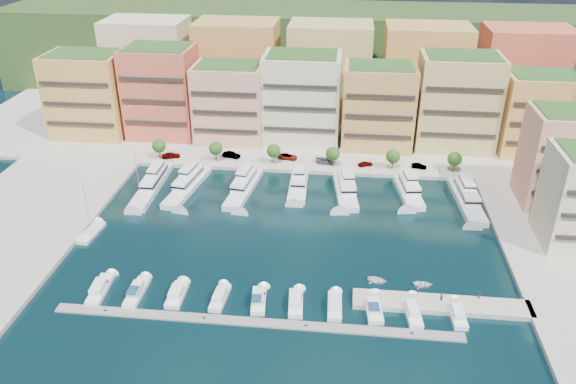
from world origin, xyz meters
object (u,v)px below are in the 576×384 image
Objects in this scene: cruiser_4 at (259,301)px; yacht_3 at (299,184)px; cruiser_9 at (457,315)px; tree_1 at (216,148)px; lamppost_1 at (236,156)px; car_4 at (365,164)px; yacht_2 at (244,186)px; yacht_0 at (153,183)px; lamppost_3 at (370,162)px; sailboat_1 at (91,233)px; cruiser_2 at (177,295)px; tree_2 at (274,151)px; tree_5 at (455,159)px; cruiser_0 at (100,290)px; car_3 at (326,161)px; yacht_4 at (345,189)px; cruiser_8 at (412,312)px; car_1 at (231,155)px; tree_0 at (159,146)px; lamppost_0 at (171,153)px; cruiser_5 at (296,303)px; cruiser_3 at (220,298)px; car_5 at (419,166)px; lamppost_4 at (440,165)px; car_2 at (288,157)px; tree_3 at (333,154)px; tender_2 at (423,284)px; person_0 at (441,297)px; yacht_6 at (466,198)px; cruiser_1 at (137,292)px; lamppost_2 at (302,159)px; yacht_5 at (408,190)px; person_1 at (479,295)px; cruiser_6 at (335,306)px; cruiser_7 at (374,309)px; yacht_1 at (188,184)px.

yacht_3 is at bearing 86.24° from cruiser_4.
tree_1 is at bearing 134.13° from cruiser_9.
car_4 is (34.92, 3.46, -2.14)m from lamppost_1.
tree_1 reaches higher than lamppost_1.
yacht_0 is at bearing -177.22° from yacht_2.
lamppost_3 is 71.56m from sailboat_1.
lamppost_3 is at bearing 20.91° from yacht_2.
tree_1 is at bearing 109.79° from cruiser_4.
cruiser_2 is at bearing 179.93° from cruiser_4.
tree_5 is (48.00, 0.00, 0.00)m from tree_2.
sailboat_1 reaches higher than cruiser_0.
cruiser_9 is at bearing -55.22° from tree_2.
cruiser_4 is at bearing 0.00° from cruiser_0.
yacht_2 is 2.89× the size of cruiser_9.
lamppost_3 is at bearing 104.41° from cruiser_9.
tree_1 reaches higher than car_3.
lamppost_1 is 57.94m from cruiser_0.
yacht_4 is 46.59m from cruiser_8.
tree_0 is at bearing 111.20° from car_1.
cruiser_0 is at bearing -132.57° from lamppost_3.
cruiser_5 is (39.71, -55.78, -3.28)m from lamppost_0.
tree_0 is at bearing 165.62° from yacht_4.
car_3 is (-11.92, 4.04, -2.04)m from lamppost_3.
cruiser_5 is (14.00, -0.00, -0.00)m from cruiser_3.
cruiser_2 is 77.35m from car_5.
lamppost_4 is 0.78× the size of car_2.
tree_3 is 63.11m from cruiser_9.
tender_2 is at bearing 120.89° from cruiser_9.
cruiser_4 is 27.63m from cruiser_8.
cruiser_8 is 59.74m from car_5.
car_4 is at bearing 7.41° from tree_3.
lamppost_3 is 54.13m from person_0.
yacht_6 is 2.54× the size of cruiser_1.
yacht_2 reaches higher than lamppost_2.
yacht_5 is at bearing 40.70° from cruiser_1.
yacht_5 is 0.75× the size of yacht_6.
car_4 is (43.00, 59.28, 1.12)m from cruiser_1.
tree_0 reaches higher than lamppost_1.
cruiser_2 is (18.68, -42.56, -0.66)m from yacht_0.
tree_0 reaches higher than cruiser_5.
cruiser_0 is at bearing -83.38° from tree_0.
yacht_6 reaches higher than tender_2.
tree_0 is 1.35× the size of lamppost_4.
person_1 is (73.84, -37.97, 0.57)m from yacht_0.
cruiser_6 is (29.19, -0.00, -0.00)m from cruiser_2.
lamppost_4 reaches higher than cruiser_7.
lamppost_0 is at bearing -35.25° from person_1.
cruiser_4 is (14.90, -55.80, -3.26)m from lamppost_1.
car_2 is at bearing 97.63° from cruiser_5.
yacht_1 is (-19.93, -14.93, -3.65)m from tree_2.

